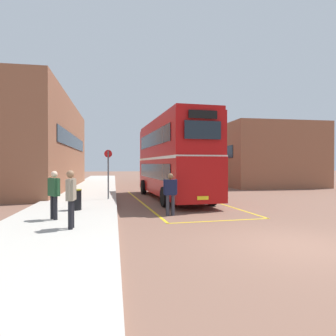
# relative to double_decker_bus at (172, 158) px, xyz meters

# --- Properties ---
(ground_plane) EXTENTS (135.60, 135.60, 0.00)m
(ground_plane) POSITION_rel_double_decker_bus_xyz_m (1.15, 3.62, -2.51)
(ground_plane) COLOR brown
(sidewalk_left) EXTENTS (4.00, 57.60, 0.14)m
(sidewalk_left) POSITION_rel_double_decker_bus_xyz_m (-5.35, 6.02, -2.44)
(sidewalk_left) COLOR #B2ADA3
(sidewalk_left) RESTS_ON ground
(brick_building_left) EXTENTS (6.23, 20.11, 7.38)m
(brick_building_left) POSITION_rel_double_decker_bus_xyz_m (-10.04, 9.18, 1.18)
(brick_building_left) COLOR brown
(brick_building_left) RESTS_ON ground
(depot_building_right) EXTENTS (8.60, 13.47, 5.86)m
(depot_building_right) POSITION_rel_double_decker_bus_xyz_m (10.91, 11.82, 0.42)
(depot_building_right) COLOR brown
(depot_building_right) RESTS_ON ground
(double_decker_bus) EXTENTS (3.24, 10.59, 4.75)m
(double_decker_bus) POSITION_rel_double_decker_bus_xyz_m (0.00, 0.00, 0.00)
(double_decker_bus) COLOR black
(double_decker_bus) RESTS_ON ground
(single_deck_bus) EXTENTS (2.66, 9.04, 3.02)m
(single_deck_bus) POSITION_rel_double_decker_bus_xyz_m (3.59, 18.18, -0.87)
(single_deck_bus) COLOR black
(single_deck_bus) RESTS_ON ground
(pedestrian_boarding) EXTENTS (0.58, 0.26, 1.73)m
(pedestrian_boarding) POSITION_rel_double_decker_bus_xyz_m (-1.21, -5.79, -1.50)
(pedestrian_boarding) COLOR #2D2D38
(pedestrian_boarding) RESTS_ON ground
(pedestrian_waiting_near) EXTENTS (0.48, 0.52, 1.73)m
(pedestrian_waiting_near) POSITION_rel_double_decker_bus_xyz_m (-5.58, -6.65, -1.37)
(pedestrian_waiting_near) COLOR black
(pedestrian_waiting_near) RESTS_ON sidewalk_left
(pedestrian_waiting_far) EXTENTS (0.26, 0.59, 1.78)m
(pedestrian_waiting_far) POSITION_rel_double_decker_bus_xyz_m (-4.77, -8.32, -1.33)
(pedestrian_waiting_far) COLOR black
(pedestrian_waiting_far) RESTS_ON sidewalk_left
(litter_bin) EXTENTS (0.51, 0.51, 0.89)m
(litter_bin) POSITION_rel_double_decker_bus_xyz_m (-5.11, -4.46, -1.93)
(litter_bin) COLOR black
(litter_bin) RESTS_ON sidewalk_left
(bus_stop_sign) EXTENTS (0.44, 0.12, 2.78)m
(bus_stop_sign) POSITION_rel_double_decker_bus_xyz_m (-3.81, -0.53, -0.71)
(bus_stop_sign) COLOR #4C4C51
(bus_stop_sign) RESTS_ON sidewalk_left
(bay_marking_yellow) EXTENTS (4.93, 12.72, 0.01)m
(bay_marking_yellow) POSITION_rel_double_decker_bus_xyz_m (0.06, -1.92, -2.51)
(bay_marking_yellow) COLOR gold
(bay_marking_yellow) RESTS_ON ground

